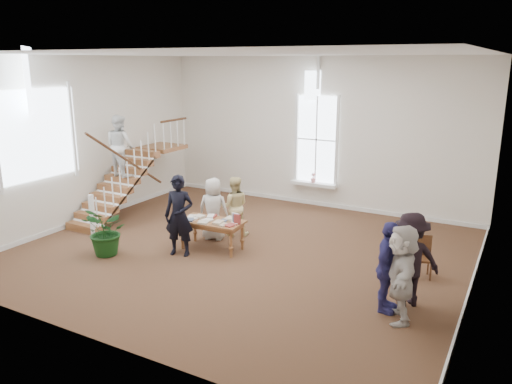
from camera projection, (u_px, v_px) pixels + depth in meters
The scene contains 12 objects.
ground at pixel (242, 251), 11.79m from camera, with size 10.00×10.00×0.00m, color #492A1C.
room_shell at pixel (314, 193), 15.40m from camera, with size 10.49×10.00×10.00m.
staircase at pixel (123, 161), 14.04m from camera, with size 1.10×4.10×2.92m.
library_table at pixel (212, 224), 11.76m from camera, with size 1.56×0.85×0.77m.
police_officer at pixel (179, 216), 11.34m from camera, with size 0.68×0.45×1.88m, color black.
elderly_woman at pixel (213, 209), 12.39m from camera, with size 0.77×0.50×1.57m, color beige.
person_yellow at pixel (234, 206), 12.68m from camera, with size 0.75×0.58×1.54m, color beige.
woman_cluster_a at pixel (387, 267), 8.76m from camera, with size 0.98×0.41×1.67m, color navy.
woman_cluster_b at pixel (410, 259), 9.00m from camera, with size 1.13×0.65×1.75m, color black.
woman_cluster_c at pixel (401, 273), 8.45m from camera, with size 1.60×0.51×1.73m, color beige.
floor_plant at pixel (107, 231), 11.38m from camera, with size 1.04×0.90×1.16m, color #123B13.
side_chair at pixel (422, 254), 10.31m from camera, with size 0.48×0.48×0.87m.
Camera 1 is at (5.62, -9.52, 4.35)m, focal length 35.00 mm.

